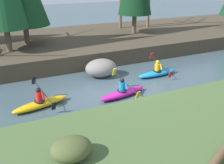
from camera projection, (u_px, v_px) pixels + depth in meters
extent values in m
plane|color=#425660|center=(125.00, 93.00, 13.60)|extent=(90.00, 90.00, 0.00)
cube|color=#4C6638|center=(203.00, 144.00, 8.79)|extent=(44.00, 6.58, 0.84)
cube|color=#473D2D|center=(73.00, 44.00, 20.93)|extent=(44.00, 10.00, 1.06)
cylinder|color=brown|center=(8.00, 40.00, 16.83)|extent=(0.36, 0.36, 1.49)
cylinder|color=brown|center=(26.00, 35.00, 18.50)|extent=(0.36, 0.36, 1.37)
cylinder|color=brown|center=(134.00, 24.00, 21.94)|extent=(0.36, 0.36, 1.60)
cylinder|color=brown|center=(149.00, 0.00, 23.87)|extent=(0.28, 0.28, 4.87)
ellipsoid|color=#4C562D|center=(71.00, 149.00, 7.38)|extent=(1.19, 0.99, 0.64)
ellipsoid|color=#1993D6|center=(157.00, 73.00, 15.83)|extent=(2.72, 0.71, 0.34)
cone|color=#1993D6|center=(174.00, 70.00, 16.36)|extent=(0.36, 0.21, 0.20)
cylinder|color=black|center=(157.00, 71.00, 15.75)|extent=(0.50, 0.50, 0.08)
cylinder|color=yellow|center=(157.00, 67.00, 15.66)|extent=(0.31, 0.31, 0.42)
sphere|color=yellow|center=(158.00, 62.00, 15.53)|extent=(0.24, 0.24, 0.23)
cylinder|color=yellow|center=(156.00, 64.00, 15.86)|extent=(0.10, 0.23, 0.35)
cylinder|color=yellow|center=(161.00, 67.00, 15.47)|extent=(0.10, 0.23, 0.35)
cylinder|color=black|center=(160.00, 65.00, 15.71)|extent=(0.11, 1.91, 0.65)
cube|color=red|center=(152.00, 56.00, 16.37)|extent=(0.21, 0.17, 0.41)
cube|color=red|center=(170.00, 74.00, 15.05)|extent=(0.21, 0.17, 0.41)
ellipsoid|color=#C61999|center=(123.00, 93.00, 13.17)|extent=(2.76, 1.09, 0.34)
cone|color=#C61999|center=(141.00, 87.00, 13.84)|extent=(0.38, 0.26, 0.20)
cylinder|color=black|center=(122.00, 91.00, 13.09)|extent=(0.56, 0.56, 0.08)
cylinder|color=#1984CC|center=(122.00, 86.00, 12.99)|extent=(0.35, 0.35, 0.42)
sphere|color=black|center=(122.00, 80.00, 12.87)|extent=(0.27, 0.27, 0.23)
cylinder|color=#1984CC|center=(121.00, 83.00, 13.19)|extent=(0.13, 0.24, 0.35)
cylinder|color=#1984CC|center=(127.00, 86.00, 12.83)|extent=(0.13, 0.24, 0.35)
cylinder|color=black|center=(126.00, 83.00, 13.07)|extent=(0.39, 1.89, 0.65)
cube|color=yellow|center=(114.00, 72.00, 13.66)|extent=(0.23, 0.19, 0.41)
cube|color=yellow|center=(138.00, 95.00, 12.48)|extent=(0.23, 0.19, 0.41)
ellipsoid|color=yellow|center=(41.00, 104.00, 12.09)|extent=(2.76, 1.25, 0.34)
cone|color=yellow|center=(64.00, 96.00, 12.81)|extent=(0.39, 0.28, 0.20)
cylinder|color=black|center=(39.00, 101.00, 12.00)|extent=(0.58, 0.58, 0.08)
cylinder|color=red|center=(39.00, 97.00, 11.91)|extent=(0.36, 0.36, 0.42)
sphere|color=black|center=(38.00, 90.00, 11.78)|extent=(0.28, 0.28, 0.23)
cylinder|color=red|center=(38.00, 92.00, 12.11)|extent=(0.14, 0.24, 0.35)
cylinder|color=red|center=(43.00, 96.00, 11.76)|extent=(0.14, 0.24, 0.35)
cylinder|color=black|center=(43.00, 93.00, 12.00)|extent=(0.51, 1.86, 0.65)
cube|color=black|center=(34.00, 80.00, 12.56)|extent=(0.23, 0.20, 0.41)
cube|color=black|center=(54.00, 106.00, 11.44)|extent=(0.23, 0.20, 0.41)
ellipsoid|color=gray|center=(101.00, 68.00, 15.62)|extent=(1.91, 1.49, 1.08)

